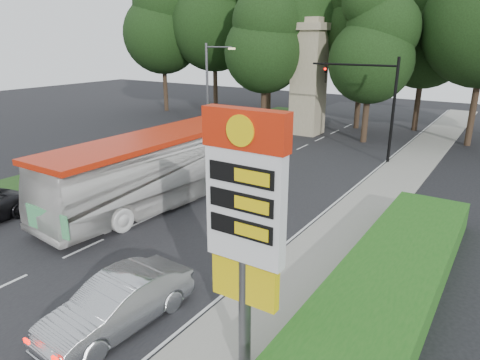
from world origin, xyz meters
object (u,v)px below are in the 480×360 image
Objects in this scene: traffic_signal_mast at (375,95)px; monument at (309,77)px; transit_bus at (160,170)px; sedan_silver at (118,304)px; streetlight_signs at (210,89)px; gas_station_pylon at (245,212)px.

monument is at bearing 142.00° from traffic_signal_mast.
traffic_signal_mast is at bearing 70.60° from transit_bus.
transit_bus is (-6.63, -14.35, -2.82)m from traffic_signal_mast.
transit_bus reaches higher than sedan_silver.
monument reaches higher than streetlight_signs.
streetlight_signs is at bearing 123.34° from sedan_silver.
gas_station_pylon is at bearing -80.91° from traffic_signal_mast.
traffic_signal_mast reaches higher than sedan_silver.
gas_station_pylon is 1.40× the size of sedan_silver.
sedan_silver is (-0.53, -22.65, -3.87)m from traffic_signal_mast.
monument reaches higher than gas_station_pylon.
gas_station_pylon reaches higher than transit_bus.
transit_bus is (1.05, -20.35, -3.26)m from monument.
traffic_signal_mast is 0.54× the size of transit_bus.
gas_station_pylon is 30.17m from monument.
traffic_signal_mast reaches higher than gas_station_pylon.
traffic_signal_mast is 0.90× the size of streetlight_signs.
streetlight_signs is (-12.67, -1.99, -0.23)m from traffic_signal_mast.
monument is (-7.68, 6.00, 0.43)m from traffic_signal_mast.
gas_station_pylon is 12.98m from transit_bus.
gas_station_pylon reaches higher than sedan_silver.
traffic_signal_mast is at bearing -38.00° from monument.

